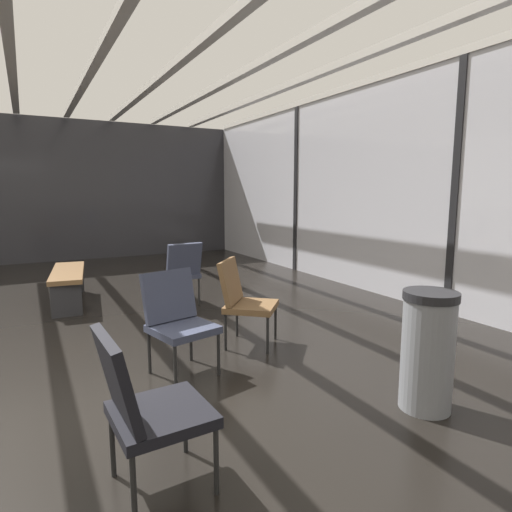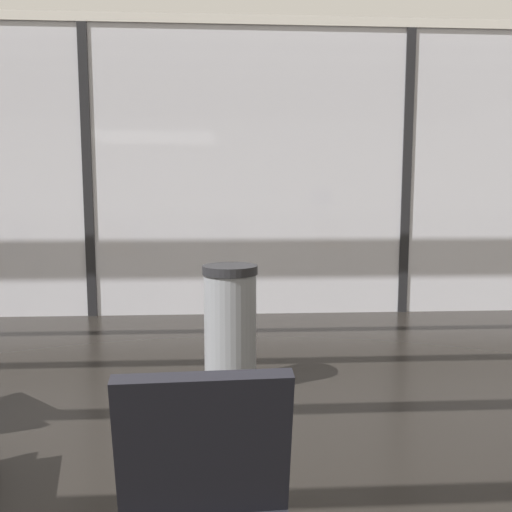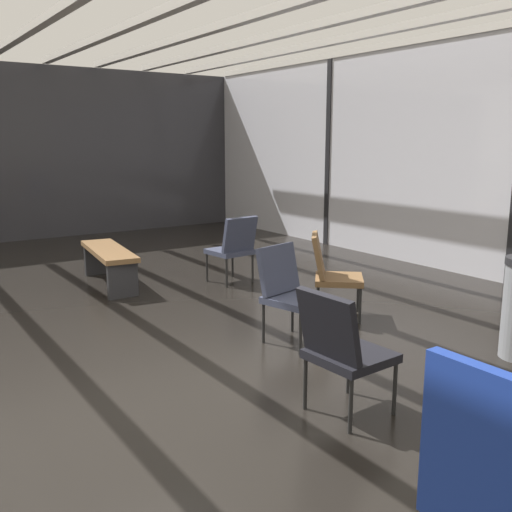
% 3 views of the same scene
% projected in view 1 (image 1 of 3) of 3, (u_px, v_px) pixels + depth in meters
% --- Properties ---
extents(glass_curtain_wall, '(14.00, 0.08, 3.13)m').
position_uv_depth(glass_curtain_wall, '(457.00, 190.00, 5.20)').
color(glass_curtain_wall, silver).
rests_on(glass_curtain_wall, ground).
extents(window_mullion_0, '(0.10, 0.12, 3.13)m').
position_uv_depth(window_mullion_0, '(298.00, 191.00, 8.25)').
color(window_mullion_0, black).
rests_on(window_mullion_0, ground).
extents(window_mullion_1, '(0.10, 0.12, 3.13)m').
position_uv_depth(window_mullion_1, '(457.00, 190.00, 5.20)').
color(window_mullion_1, black).
rests_on(window_mullion_1, ground).
extents(side_wall_left_panels, '(0.10, 11.20, 3.13)m').
position_uv_depth(side_wall_left_panels, '(79.00, 191.00, 9.55)').
color(side_wall_left_panels, '#2D2D33').
rests_on(side_wall_left_panels, ground).
extents(lounge_chair_0, '(0.71, 0.71, 0.87)m').
position_uv_depth(lounge_chair_0, '(243.00, 297.00, 4.27)').
color(lounge_chair_0, brown).
rests_on(lounge_chair_0, ground).
extents(lounge_chair_1, '(0.57, 0.53, 0.87)m').
position_uv_depth(lounge_chair_1, '(181.00, 269.00, 5.77)').
color(lounge_chair_1, '#33384C').
rests_on(lounge_chair_1, ground).
extents(lounge_chair_4, '(0.51, 0.55, 0.87)m').
position_uv_depth(lounge_chair_4, '(144.00, 402.00, 2.14)').
color(lounge_chair_4, black).
rests_on(lounge_chair_4, ground).
extents(lounge_chair_5, '(0.62, 0.59, 0.87)m').
position_uv_depth(lounge_chair_5, '(177.00, 316.00, 3.61)').
color(lounge_chair_5, '#33384C').
rests_on(lounge_chair_5, ground).
extents(waiting_bench, '(1.54, 0.59, 0.47)m').
position_uv_depth(waiting_bench, '(68.00, 278.00, 5.86)').
color(waiting_bench, brown).
rests_on(waiting_bench, ground).
extents(trash_bin, '(0.38, 0.38, 0.86)m').
position_uv_depth(trash_bin, '(428.00, 350.00, 3.00)').
color(trash_bin, slate).
rests_on(trash_bin, ground).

